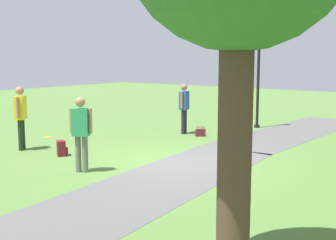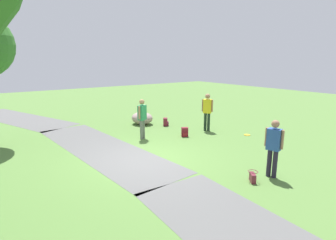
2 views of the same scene
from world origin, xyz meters
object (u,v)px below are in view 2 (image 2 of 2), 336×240
object	(u,v)px
lawn_boulder	(142,118)
man_near_boulder	(207,109)
frisbee_on_grass	(247,135)
handbag_on_grass	(253,177)
spare_backpack_on_lawn	(185,132)
passerby_on_path	(142,116)
backpack_by_boulder	(166,122)
woman_with_handbag	(274,145)

from	to	relation	value
lawn_boulder	man_near_boulder	size ratio (longest dim) A/B	0.78
man_near_boulder	frisbee_on_grass	world-z (taller)	man_near_boulder
man_near_boulder	handbag_on_grass	xyz separation A→B (m)	(-4.74, 2.79, -0.88)
lawn_boulder	frisbee_on_grass	world-z (taller)	lawn_boulder
spare_backpack_on_lawn	passerby_on_path	bearing A→B (deg)	64.16
man_near_boulder	spare_backpack_on_lawn	size ratio (longest dim) A/B	4.38
spare_backpack_on_lawn	frisbee_on_grass	world-z (taller)	spare_backpack_on_lawn
man_near_boulder	passerby_on_path	size ratio (longest dim) A/B	1.04
man_near_boulder	passerby_on_path	world-z (taller)	man_near_boulder
man_near_boulder	spare_backpack_on_lawn	world-z (taller)	man_near_boulder
lawn_boulder	frisbee_on_grass	xyz separation A→B (m)	(-4.53, -2.73, -0.31)
passerby_on_path	backpack_by_boulder	distance (m)	2.59
woman_with_handbag	passerby_on_path	distance (m)	5.57
handbag_on_grass	backpack_by_boulder	world-z (taller)	backpack_by_boulder
woman_with_handbag	passerby_on_path	world-z (taller)	passerby_on_path
woman_with_handbag	spare_backpack_on_lawn	xyz separation A→B (m)	(4.67, -0.61, -0.77)
handbag_on_grass	lawn_boulder	bearing A→B (deg)	-7.37
passerby_on_path	spare_backpack_on_lawn	world-z (taller)	passerby_on_path
woman_with_handbag	handbag_on_grass	distance (m)	1.09
woman_with_handbag	backpack_by_boulder	size ratio (longest dim) A/B	4.17
handbag_on_grass	man_near_boulder	bearing A→B (deg)	-30.50
woman_with_handbag	handbag_on_grass	xyz separation A→B (m)	(0.10, 0.71, -0.82)
backpack_by_boulder	woman_with_handbag	bearing A→B (deg)	171.08
spare_backpack_on_lawn	woman_with_handbag	bearing A→B (deg)	172.56
spare_backpack_on_lawn	frisbee_on_grass	bearing A→B (deg)	-120.93
lawn_boulder	man_near_boulder	xyz separation A→B (m)	(-2.92, -1.80, 0.70)
lawn_boulder	passerby_on_path	xyz separation A→B (m)	(-2.29, 1.32, 0.66)
handbag_on_grass	spare_backpack_on_lawn	bearing A→B (deg)	-16.13
lawn_boulder	passerby_on_path	size ratio (longest dim) A/B	0.80
man_near_boulder	passerby_on_path	bearing A→B (deg)	78.54
handbag_on_grass	backpack_by_boulder	distance (m)	6.90
lawn_boulder	handbag_on_grass	distance (m)	7.73
frisbee_on_grass	spare_backpack_on_lawn	bearing A→B (deg)	59.07
lawn_boulder	spare_backpack_on_lawn	xyz separation A→B (m)	(-3.09, -0.33, -0.13)
handbag_on_grass	spare_backpack_on_lawn	distance (m)	4.76
lawn_boulder	spare_backpack_on_lawn	distance (m)	3.11
woman_with_handbag	frisbee_on_grass	xyz separation A→B (m)	(3.23, -3.01, -0.95)
handbag_on_grass	frisbee_on_grass	xyz separation A→B (m)	(3.13, -3.72, -0.13)
passerby_on_path	frisbee_on_grass	distance (m)	4.73
backpack_by_boulder	man_near_boulder	bearing A→B (deg)	-152.17
handbag_on_grass	backpack_by_boulder	size ratio (longest dim) A/B	0.96
woman_with_handbag	backpack_by_boulder	world-z (taller)	woman_with_handbag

